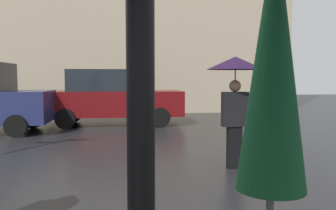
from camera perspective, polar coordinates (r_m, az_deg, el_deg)
folded_patio_umbrella_far at (r=1.66m, az=16.85°, el=2.52°), size 0.49×0.49×2.28m
pedestrian_with_umbrella at (r=6.07m, az=11.00°, el=4.19°), size 0.99×0.99×1.94m
parked_car_left at (r=11.89m, az=-9.19°, el=1.35°), size 4.59×1.87×1.86m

